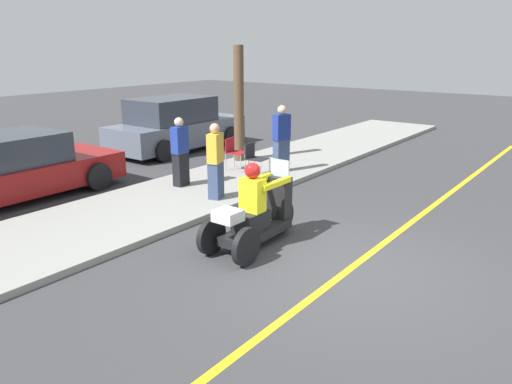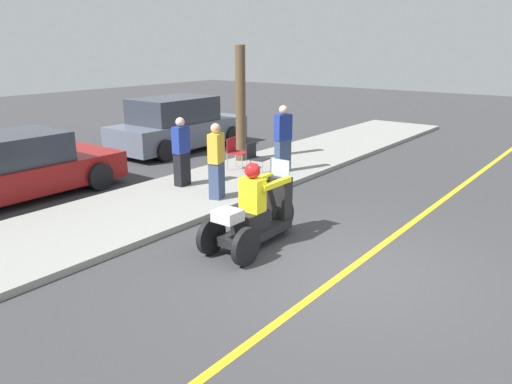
# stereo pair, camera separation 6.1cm
# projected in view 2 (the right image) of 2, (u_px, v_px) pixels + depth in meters

# --- Properties ---
(ground_plane) EXTENTS (60.00, 60.00, 0.00)m
(ground_plane) POSITION_uv_depth(u_px,v_px,m) (349.00, 270.00, 7.51)
(ground_plane) COLOR #38383A
(lane_stripe) EXTENTS (24.00, 0.12, 0.01)m
(lane_stripe) POSITION_uv_depth(u_px,v_px,m) (346.00, 272.00, 7.44)
(lane_stripe) COLOR gold
(lane_stripe) RESTS_ON ground
(sidewalk_strip) EXTENTS (28.00, 2.80, 0.12)m
(sidewalk_strip) POSITION_uv_depth(u_px,v_px,m) (146.00, 208.00, 10.17)
(sidewalk_strip) COLOR gray
(sidewalk_strip) RESTS_ON ground
(motorcycle_trike) EXTENTS (2.10, 0.81, 1.45)m
(motorcycle_trike) POSITION_uv_depth(u_px,v_px,m) (256.00, 216.00, 8.29)
(motorcycle_trike) COLOR black
(motorcycle_trike) RESTS_ON ground
(spectator_by_tree) EXTENTS (0.39, 0.25, 1.58)m
(spectator_by_tree) POSITION_uv_depth(u_px,v_px,m) (181.00, 153.00, 11.37)
(spectator_by_tree) COLOR black
(spectator_by_tree) RESTS_ON sidewalk_strip
(spectator_with_child) EXTENTS (0.43, 0.33, 1.60)m
(spectator_with_child) POSITION_uv_depth(u_px,v_px,m) (216.00, 163.00, 10.41)
(spectator_with_child) COLOR #38476B
(spectator_with_child) RESTS_ON sidewalk_strip
(spectator_far_back) EXTENTS (0.46, 0.36, 1.69)m
(spectator_far_back) POSITION_uv_depth(u_px,v_px,m) (283.00, 140.00, 12.61)
(spectator_far_back) COLOR #38476B
(spectator_far_back) RESTS_ON sidewalk_strip
(folding_chair_curbside) EXTENTS (0.51, 0.51, 0.82)m
(folding_chair_curbside) POSITION_uv_depth(u_px,v_px,m) (255.00, 156.00, 12.24)
(folding_chair_curbside) COLOR #A5A8AD
(folding_chair_curbside) RESTS_ON sidewalk_strip
(folding_chair_set_back) EXTENTS (0.53, 0.53, 0.82)m
(folding_chair_set_back) POSITION_uv_depth(u_px,v_px,m) (235.00, 150.00, 12.93)
(folding_chair_set_back) COLOR #A5A8AD
(folding_chair_set_back) RESTS_ON sidewalk_strip
(parked_car_lot_far) EXTENTS (4.67, 2.10, 1.42)m
(parked_car_lot_far) POSITION_uv_depth(u_px,v_px,m) (9.00, 169.00, 10.80)
(parked_car_lot_far) COLOR maroon
(parked_car_lot_far) RESTS_ON ground
(parked_car_lot_left) EXTENTS (4.63, 2.07, 1.67)m
(parked_car_lot_left) POSITION_uv_depth(u_px,v_px,m) (178.00, 125.00, 15.88)
(parked_car_lot_left) COLOR slate
(parked_car_lot_left) RESTS_ON ground
(tree_trunk) EXTENTS (0.28, 0.28, 3.14)m
(tree_trunk) POSITION_uv_depth(u_px,v_px,m) (241.00, 104.00, 13.66)
(tree_trunk) COLOR brown
(tree_trunk) RESTS_ON sidewalk_strip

